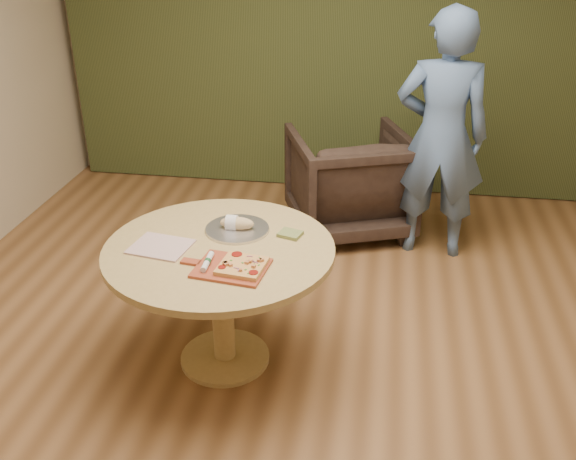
% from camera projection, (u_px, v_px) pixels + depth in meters
% --- Properties ---
extents(room_shell, '(5.04, 6.04, 2.84)m').
position_uv_depth(room_shell, '(283.00, 146.00, 2.91)').
color(room_shell, brown).
rests_on(room_shell, ground).
extents(curtain, '(4.80, 0.14, 2.78)m').
position_uv_depth(curtain, '(338.00, 32.00, 5.46)').
color(curtain, '#2C3618').
rests_on(curtain, ground).
extents(pedestal_table, '(1.24, 1.24, 0.75)m').
position_uv_depth(pedestal_table, '(220.00, 269.00, 3.48)').
color(pedestal_table, tan).
rests_on(pedestal_table, ground).
extents(pizza_paddle, '(0.46, 0.32, 0.01)m').
position_uv_depth(pizza_paddle, '(230.00, 268.00, 3.20)').
color(pizza_paddle, '#9B4127').
rests_on(pizza_paddle, pedestal_table).
extents(flatbread_pizza, '(0.25, 0.25, 0.04)m').
position_uv_depth(flatbread_pizza, '(242.00, 266.00, 3.18)').
color(flatbread_pizza, tan).
rests_on(flatbread_pizza, pizza_paddle).
extents(cutlery_roll, '(0.03, 0.20, 0.03)m').
position_uv_depth(cutlery_roll, '(207.00, 262.00, 3.21)').
color(cutlery_roll, silver).
rests_on(cutlery_roll, pizza_paddle).
extents(newspaper, '(0.34, 0.30, 0.01)m').
position_uv_depth(newspaper, '(161.00, 247.00, 3.40)').
color(newspaper, silver).
rests_on(newspaper, pedestal_table).
extents(serving_tray, '(0.36, 0.36, 0.02)m').
position_uv_depth(serving_tray, '(237.00, 229.00, 3.58)').
color(serving_tray, silver).
rests_on(serving_tray, pedestal_table).
extents(bread_roll, '(0.19, 0.09, 0.09)m').
position_uv_depth(bread_roll, '(235.00, 223.00, 3.56)').
color(bread_roll, tan).
rests_on(bread_roll, serving_tray).
extents(green_packet, '(0.14, 0.13, 0.02)m').
position_uv_depth(green_packet, '(290.00, 234.00, 3.52)').
color(green_packet, '#52612B').
rests_on(green_packet, pedestal_table).
extents(armchair, '(1.11, 1.08, 0.91)m').
position_uv_depth(armchair, '(350.00, 177.00, 5.06)').
color(armchair, black).
rests_on(armchair, ground).
extents(person_standing, '(0.68, 0.46, 1.81)m').
position_uv_depth(person_standing, '(441.00, 137.00, 4.54)').
color(person_standing, '#4D6B99').
rests_on(person_standing, ground).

